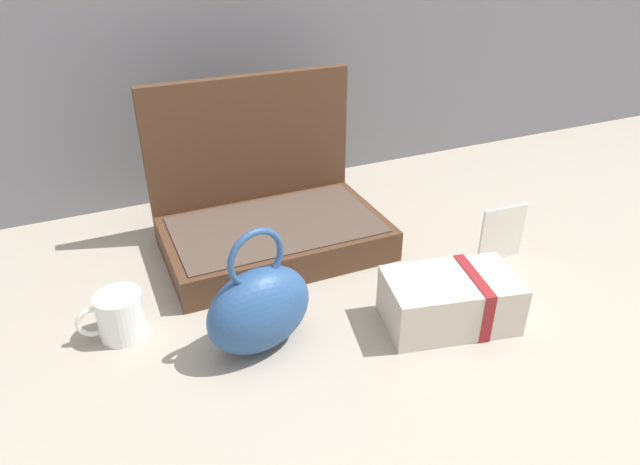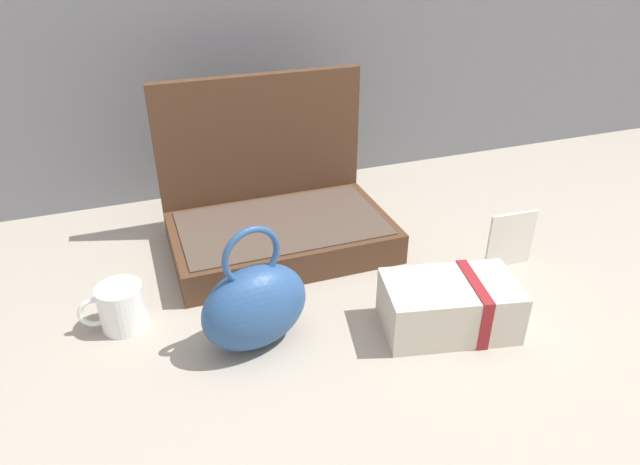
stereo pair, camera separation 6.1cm
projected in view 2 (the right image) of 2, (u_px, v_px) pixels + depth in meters
name	position (u px, v px, depth m)	size (l,w,h in m)	color
ground_plane	(322.00, 296.00, 1.11)	(6.00, 6.00, 0.00)	#9E9384
open_suitcase	(276.00, 211.00, 1.26)	(0.47, 0.30, 0.35)	#4C301E
teal_pouch_handbag	(255.00, 305.00, 0.96)	(0.21, 0.15, 0.23)	#284C7F
cream_toiletry_bag	(451.00, 306.00, 1.01)	(0.26, 0.18, 0.10)	beige
coffee_mug	(121.00, 307.00, 1.02)	(0.12, 0.08, 0.08)	white
info_card_left	(511.00, 240.00, 1.18)	(0.10, 0.01, 0.12)	white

